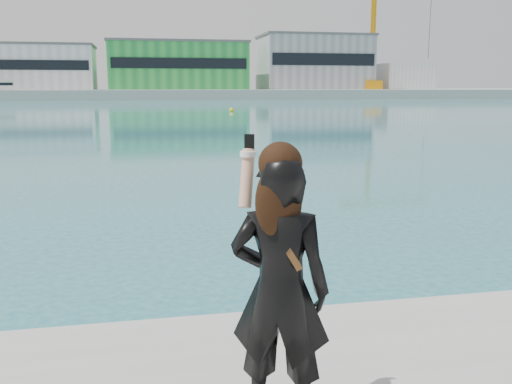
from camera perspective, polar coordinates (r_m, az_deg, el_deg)
far_quay at (r=133.85m, az=-11.32°, el=9.60°), size 320.00×40.00×2.00m
warehouse_white at (r=133.50m, az=-21.09°, el=11.58°), size 24.48×15.35×9.50m
warehouse_green at (r=132.21m, az=-7.87°, el=12.41°), size 30.60×16.36×10.50m
warehouse_grey_right at (r=138.21m, az=5.82°, el=12.79°), size 25.50×15.35×12.50m
ancillary_shed at (r=144.42m, az=14.55°, el=11.12°), size 12.00×10.00×6.00m
dock_crane at (r=137.64m, az=12.10°, el=15.46°), size 23.00×4.00×24.00m
flagpole_right at (r=127.04m, az=-1.13°, el=12.26°), size 1.28×0.16×8.00m
buoy_near at (r=63.86m, az=-2.47°, el=8.04°), size 0.50×0.50×0.50m
woman at (r=3.42m, az=2.37°, el=-9.04°), size 0.71×0.60×1.74m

